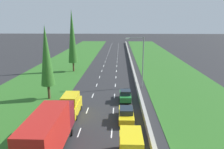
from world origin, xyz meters
name	(u,v)px	position (x,y,z in m)	size (l,w,h in m)	color
ground_plane	(111,64)	(0.00, 60.00, 0.00)	(300.00, 300.00, 0.00)	#28282B
grass_verge_left	(66,63)	(-12.65, 60.00, 0.02)	(14.00, 140.00, 0.04)	#2D6623
grass_verge_right	(162,64)	(14.35, 60.00, 0.02)	(14.00, 140.00, 0.04)	#2D6623
median_barrier	(131,62)	(5.70, 60.00, 0.42)	(0.44, 120.00, 0.85)	#9E9B93
lane_markings	(111,64)	(0.00, 60.00, 0.01)	(3.64, 116.00, 0.01)	white
yellow_van_right_lane	(131,148)	(3.53, 15.97, 1.40)	(1.96, 4.90, 2.82)	yellow
yellow_sedan_right_lane	(126,114)	(3.38, 24.18, 0.81)	(1.82, 4.50, 1.64)	yellow
red_box_truck_left_lane	(49,133)	(-3.55, 16.88, 2.18)	(2.46, 9.40, 4.18)	black
green_hatchback_right_lane	(125,95)	(3.42, 30.93, 0.84)	(1.74, 3.90, 1.72)	#237A33
yellow_van_left_lane	(71,105)	(-3.55, 25.47, 1.40)	(1.96, 4.90, 2.82)	yellow
poplar_tree_second	(46,56)	(-8.29, 31.38, 6.67)	(2.08, 2.08, 11.24)	#4C3823
poplar_tree_third	(72,36)	(-8.44, 50.28, 8.22)	(2.16, 2.16, 14.34)	#4C3823
street_light_mast	(141,59)	(6.30, 38.05, 5.23)	(3.20, 0.28, 9.00)	gray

